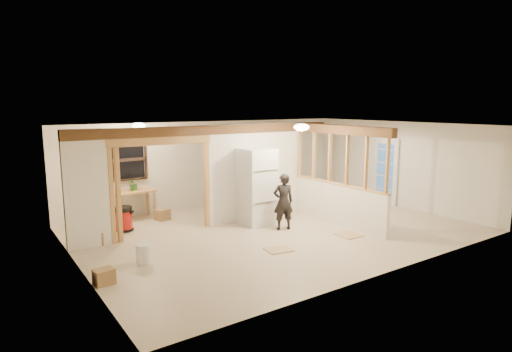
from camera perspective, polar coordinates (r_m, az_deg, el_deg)
floor at (r=10.42m, az=2.78°, el=-7.19°), size 9.00×6.50×0.01m
ceiling at (r=9.99m, az=2.90°, el=6.70°), size 9.00×6.50×0.01m
wall_back at (r=12.84m, az=-5.94°, el=1.69°), size 9.00×0.01×2.50m
wall_front at (r=7.84m, az=17.33°, el=-3.73°), size 9.00×0.01×2.50m
wall_left at (r=8.29m, az=-22.89°, el=-3.36°), size 0.01×6.50×2.50m
wall_right at (r=13.31m, az=18.50°, el=1.52°), size 0.01×6.50×2.50m
partition_left_stub at (r=9.53m, az=-21.70°, el=-1.68°), size 0.90×0.12×2.50m
partition_center at (r=11.21m, az=-0.04°, el=0.60°), size 2.80×0.12×2.50m
doorway_frame at (r=10.03m, az=-12.43°, el=-1.56°), size 2.46×0.14×2.20m
header_beam_back at (r=10.46m, az=-5.52°, el=6.14°), size 7.00×0.18×0.22m
header_beam_right at (r=10.75m, az=11.05°, el=6.10°), size 0.18×3.30×0.22m
pony_wall at (r=11.02m, az=10.74°, el=-3.70°), size 0.12×3.20×1.00m
stud_partition at (r=10.82m, az=10.93°, el=2.29°), size 0.14×3.20×1.32m
window_back at (r=11.73m, az=-17.02°, el=2.06°), size 1.12×0.10×1.10m
french_door at (r=13.52m, az=16.89°, el=0.65°), size 0.12×0.86×2.00m
ceiling_dome_main at (r=9.79m, az=6.09°, el=6.49°), size 0.36×0.36×0.16m
ceiling_dome_util at (r=10.86m, az=-15.37°, el=6.50°), size 0.32×0.32×0.14m
hanging_bulb at (r=10.40m, az=-11.42°, el=4.87°), size 0.07×0.07×0.07m
refrigerator at (r=10.75m, az=0.11°, el=-1.38°), size 0.79×0.76×1.91m
woman at (r=10.29m, az=3.66°, el=-3.43°), size 0.58×0.47×1.37m
work_table at (r=11.61m, az=-16.43°, el=-3.82°), size 1.31×0.78×0.78m
potted_plant at (r=11.55m, az=-15.99°, el=-1.02°), size 0.39×0.37×0.34m
shop_vac at (r=10.73m, az=-17.24°, el=-5.44°), size 0.53×0.53×0.60m
bookshelf at (r=14.07m, az=3.75°, el=1.35°), size 0.99×0.33×1.99m
bucket at (r=8.54m, az=-14.75°, el=-9.97°), size 0.30×0.30×0.37m
box_util_a at (r=11.50m, az=-12.37°, el=-5.03°), size 0.41×0.38×0.29m
box_util_b at (r=9.95m, az=-20.40°, el=-7.71°), size 0.41×0.41×0.29m
box_front at (r=7.82m, az=-19.60°, el=-12.50°), size 0.35×0.30×0.26m
floor_panel_near at (r=10.21m, az=12.30°, el=-7.67°), size 0.53×0.53×0.02m
floor_panel_far at (r=9.02m, az=3.06°, el=-9.78°), size 0.60×0.51×0.02m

